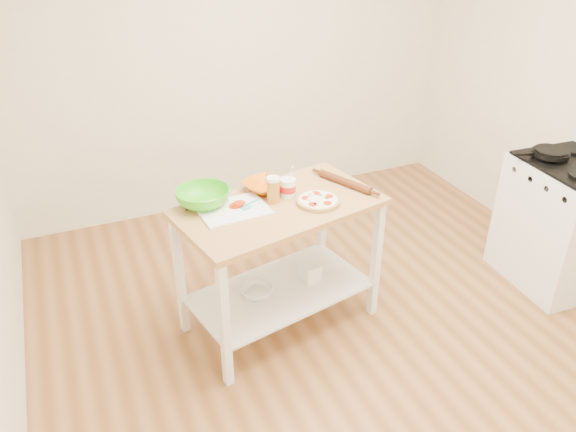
% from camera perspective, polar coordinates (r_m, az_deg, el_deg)
% --- Properties ---
extents(room_shell, '(4.04, 4.54, 2.74)m').
position_cam_1_polar(room_shell, '(3.01, 9.13, 6.45)').
color(room_shell, '#9D673A').
rests_on(room_shell, ground).
extents(prep_island, '(1.34, 0.90, 0.90)m').
position_cam_1_polar(prep_island, '(3.51, -0.86, -2.40)').
color(prep_island, tan).
rests_on(prep_island, ground).
extents(gas_stove, '(0.67, 0.77, 1.11)m').
position_cam_1_polar(gas_stove, '(4.50, 26.11, -0.65)').
color(gas_stove, white).
rests_on(gas_stove, ground).
extents(skillet, '(0.39, 0.25, 0.03)m').
position_cam_1_polar(skillet, '(4.31, 25.05, 5.82)').
color(skillet, black).
rests_on(skillet, gas_stove).
extents(pizza, '(0.27, 0.27, 0.04)m').
position_cam_1_polar(pizza, '(3.40, 3.06, 1.56)').
color(pizza, tan).
rests_on(pizza, prep_island).
extents(cutting_board, '(0.42, 0.32, 0.04)m').
position_cam_1_polar(cutting_board, '(3.34, -5.68, 0.71)').
color(cutting_board, white).
rests_on(cutting_board, prep_island).
extents(spatula, '(0.14, 0.10, 0.01)m').
position_cam_1_polar(spatula, '(3.36, -3.89, 1.18)').
color(spatula, '#36B1B9').
rests_on(spatula, cutting_board).
extents(knife, '(0.27, 0.04, 0.01)m').
position_cam_1_polar(knife, '(3.38, -8.79, 1.06)').
color(knife, silver).
rests_on(knife, cutting_board).
extents(orange_bowl, '(0.32, 0.32, 0.06)m').
position_cam_1_polar(orange_bowl, '(3.54, -2.47, 3.05)').
color(orange_bowl, '#DD6008').
rests_on(orange_bowl, prep_island).
extents(green_bowl, '(0.42, 0.42, 0.10)m').
position_cam_1_polar(green_bowl, '(3.40, -8.65, 1.89)').
color(green_bowl, '#41C41A').
rests_on(green_bowl, prep_island).
extents(beer_pint, '(0.08, 0.08, 0.16)m').
position_cam_1_polar(beer_pint, '(3.39, -1.52, 2.71)').
color(beer_pint, '#B27420').
rests_on(beer_pint, prep_island).
extents(yogurt_tub, '(0.10, 0.10, 0.21)m').
position_cam_1_polar(yogurt_tub, '(3.45, -0.02, 2.88)').
color(yogurt_tub, white).
rests_on(yogurt_tub, prep_island).
extents(rolling_pin, '(0.21, 0.39, 0.05)m').
position_cam_1_polar(rolling_pin, '(3.63, 5.80, 3.45)').
color(rolling_pin, '#5D2E15').
rests_on(rolling_pin, prep_island).
extents(shelf_glass_bowl, '(0.23, 0.23, 0.07)m').
position_cam_1_polar(shelf_glass_bowl, '(3.68, -3.21, -7.61)').
color(shelf_glass_bowl, silver).
rests_on(shelf_glass_bowl, prep_island).
extents(shelf_bin, '(0.14, 0.14, 0.12)m').
position_cam_1_polar(shelf_bin, '(3.80, 2.24, -5.73)').
color(shelf_bin, white).
rests_on(shelf_bin, prep_island).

